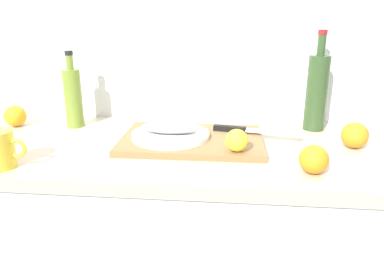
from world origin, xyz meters
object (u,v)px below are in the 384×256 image
(olive_oil_bottle, at_px, (73,97))
(wine_bottle, at_px, (317,91))
(cutting_board, at_px, (192,140))
(lemon_0, at_px, (237,140))
(fish_fillet, at_px, (171,127))
(chef_knife, at_px, (245,130))
(white_plate, at_px, (171,135))
(orange_0, at_px, (314,159))

(olive_oil_bottle, xyz_separation_m, wine_bottle, (0.88, 0.05, 0.03))
(wine_bottle, bearing_deg, cutting_board, -156.11)
(lemon_0, bearing_deg, fish_fillet, 152.64)
(lemon_0, bearing_deg, chef_knife, 79.36)
(white_plate, relative_size, orange_0, 3.29)
(fish_fillet, xyz_separation_m, chef_knife, (0.24, 0.07, -0.02))
(fish_fillet, xyz_separation_m, olive_oil_bottle, (-0.38, 0.15, 0.06))
(white_plate, xyz_separation_m, olive_oil_bottle, (-0.38, 0.15, 0.09))
(white_plate, distance_m, fish_fillet, 0.03)
(lemon_0, relative_size, olive_oil_bottle, 0.24)
(chef_knife, bearing_deg, fish_fillet, -153.43)
(cutting_board, relative_size, fish_fillet, 2.41)
(cutting_board, distance_m, white_plate, 0.07)
(fish_fillet, bearing_deg, white_plate, 0.00)
(cutting_board, xyz_separation_m, lemon_0, (0.14, -0.12, 0.04))
(lemon_0, bearing_deg, cutting_board, 140.02)
(chef_knife, distance_m, olive_oil_bottle, 0.64)
(fish_fillet, bearing_deg, chef_knife, 16.35)
(chef_knife, height_order, lemon_0, lemon_0)
(white_plate, bearing_deg, olive_oil_bottle, 158.35)
(fish_fillet, relative_size, olive_oil_bottle, 0.67)
(white_plate, distance_m, chef_knife, 0.25)
(cutting_board, bearing_deg, olive_oil_bottle, 162.48)
(olive_oil_bottle, distance_m, orange_0, 0.87)
(orange_0, bearing_deg, lemon_0, 155.63)
(chef_knife, xyz_separation_m, wine_bottle, (0.25, 0.13, 0.11))
(cutting_board, xyz_separation_m, olive_oil_bottle, (-0.45, 0.14, 0.10))
(wine_bottle, distance_m, orange_0, 0.42)
(white_plate, height_order, lemon_0, lemon_0)
(white_plate, bearing_deg, lemon_0, -27.36)
(cutting_board, bearing_deg, lemon_0, -39.98)
(fish_fillet, bearing_deg, orange_0, -25.92)
(lemon_0, height_order, olive_oil_bottle, olive_oil_bottle)
(wine_bottle, xyz_separation_m, orange_0, (-0.09, -0.40, -0.10))
(fish_fillet, distance_m, olive_oil_bottle, 0.42)
(chef_knife, xyz_separation_m, lemon_0, (-0.03, -0.18, 0.02))
(cutting_board, relative_size, wine_bottle, 1.29)
(cutting_board, xyz_separation_m, fish_fillet, (-0.07, -0.01, 0.04))
(white_plate, distance_m, orange_0, 0.45)
(fish_fillet, height_order, olive_oil_bottle, olive_oil_bottle)
(fish_fillet, relative_size, lemon_0, 2.85)
(olive_oil_bottle, distance_m, wine_bottle, 0.88)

